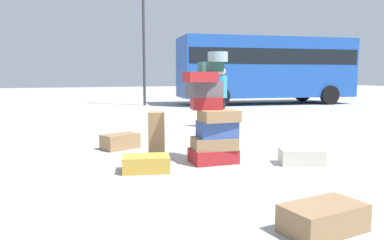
% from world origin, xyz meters
% --- Properties ---
extents(ground_plane, '(80.00, 80.00, 0.00)m').
position_xyz_m(ground_plane, '(0.00, 0.00, 0.00)').
color(ground_plane, '#9E9E99').
extents(suitcase_tower, '(0.87, 0.70, 1.74)m').
position_xyz_m(suitcase_tower, '(0.11, -0.00, 0.68)').
color(suitcase_tower, maroon).
rests_on(suitcase_tower, ground).
extents(suitcase_brown_behind_tower, '(0.76, 0.60, 0.28)m').
position_xyz_m(suitcase_brown_behind_tower, '(-1.01, 1.67, 0.14)').
color(suitcase_brown_behind_tower, olive).
rests_on(suitcase_brown_behind_tower, ground).
extents(suitcase_brown_foreground_far, '(0.35, 0.40, 0.79)m').
position_xyz_m(suitcase_brown_foreground_far, '(-0.64, 0.52, 0.39)').
color(suitcase_brown_foreground_far, olive).
rests_on(suitcase_brown_foreground_far, ground).
extents(suitcase_cream_white_trunk, '(0.76, 0.62, 0.24)m').
position_xyz_m(suitcase_cream_white_trunk, '(1.34, -0.66, 0.12)').
color(suitcase_cream_white_trunk, beige).
rests_on(suitcase_cream_white_trunk, ground).
extents(suitcase_tan_left_side, '(0.76, 0.59, 0.23)m').
position_xyz_m(suitcase_tan_left_side, '(-1.01, -0.15, 0.11)').
color(suitcase_tan_left_side, '#B28C33').
rests_on(suitcase_tan_left_side, ground).
extents(suitcase_brown_right_side, '(0.78, 0.49, 0.25)m').
position_xyz_m(suitcase_brown_right_side, '(-0.14, -2.78, 0.12)').
color(suitcase_brown_right_side, olive).
rests_on(suitcase_brown_right_side, ground).
extents(person_tourist_with_camera, '(0.30, 0.30, 1.59)m').
position_xyz_m(person_tourist_with_camera, '(2.07, 3.49, 0.95)').
color(person_tourist_with_camera, black).
rests_on(person_tourist_with_camera, ground).
extents(parked_bus, '(8.71, 3.83, 3.15)m').
position_xyz_m(parked_bus, '(7.94, 10.22, 1.83)').
color(parked_bus, '#1E4CA5').
rests_on(parked_bus, ground).
extents(lamp_post, '(0.36, 0.36, 5.73)m').
position_xyz_m(lamp_post, '(2.21, 11.52, 3.78)').
color(lamp_post, '#333338').
rests_on(lamp_post, ground).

